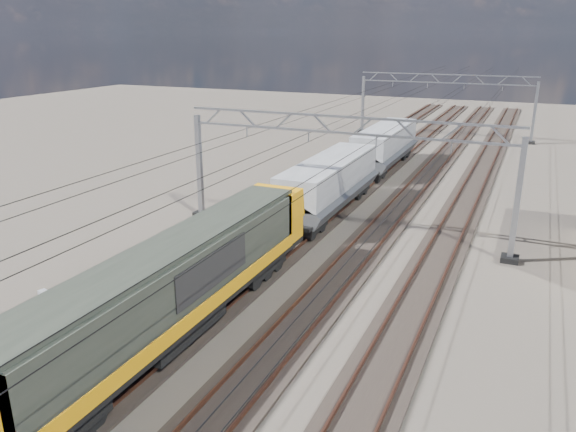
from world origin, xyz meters
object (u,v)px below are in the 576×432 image
at_px(hopper_wagon_lead, 330,182).
at_px(hopper_wagon_mid, 385,144).
at_px(catenary_gantry_mid, 341,172).
at_px(catenary_gantry_far, 444,103).
at_px(locomotive, 170,287).
at_px(trackside_cabinet, 44,297).

distance_m(hopper_wagon_lead, hopper_wagon_mid, 14.20).
bearing_deg(hopper_wagon_mid, catenary_gantry_mid, -83.65).
height_order(catenary_gantry_far, locomotive, catenary_gantry_far).
height_order(catenary_gantry_mid, trackside_cabinet, catenary_gantry_mid).
height_order(hopper_wagon_lead, hopper_wagon_mid, same).
relative_size(catenary_gantry_mid, hopper_wagon_lead, 1.53).
distance_m(hopper_wagon_lead, trackside_cabinet, 19.27).
height_order(catenary_gantry_far, hopper_wagon_mid, catenary_gantry_far).
xyz_separation_m(catenary_gantry_far, hopper_wagon_mid, (-2.00, -18.03, -1.67)).
height_order(catenary_gantry_mid, locomotive, catenary_gantry_mid).
xyz_separation_m(locomotive, trackside_cabinet, (-6.03, -0.56, -1.38)).
bearing_deg(catenary_gantry_far, hopper_wagon_lead, -93.55).
bearing_deg(hopper_wagon_mid, trackside_cabinet, -100.53).
xyz_separation_m(hopper_wagon_lead, hopper_wagon_mid, (0.00, 14.20, 0.00)).
bearing_deg(trackside_cabinet, hopper_wagon_mid, 95.74).
height_order(catenary_gantry_mid, hopper_wagon_mid, catenary_gantry_mid).
xyz_separation_m(locomotive, hopper_wagon_lead, (-0.00, 17.70, -0.09)).
relative_size(locomotive, hopper_wagon_lead, 1.62).
distance_m(catenary_gantry_far, hopper_wagon_lead, 32.34).
relative_size(hopper_wagon_lead, trackside_cabinet, 10.45).
bearing_deg(catenary_gantry_mid, trackside_cabinet, -119.00).
bearing_deg(trackside_cabinet, hopper_wagon_lead, 87.99).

